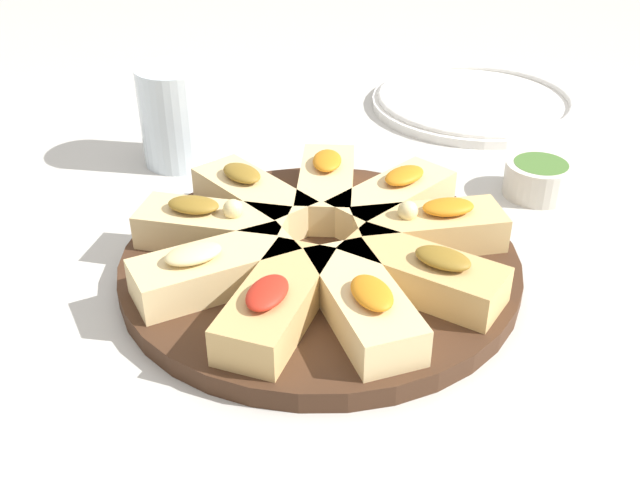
% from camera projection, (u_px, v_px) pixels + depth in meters
% --- Properties ---
extents(ground_plane, '(3.00, 3.00, 0.00)m').
position_uv_depth(ground_plane, '(320.00, 272.00, 0.62)').
color(ground_plane, beige).
extents(serving_board, '(0.32, 0.32, 0.02)m').
position_uv_depth(serving_board, '(320.00, 264.00, 0.61)').
color(serving_board, '#422819').
rests_on(serving_board, ground_plane).
extents(focaccia_slice_0, '(0.13, 0.07, 0.04)m').
position_uv_depth(focaccia_slice_0, '(252.00, 198.00, 0.66)').
color(focaccia_slice_0, '#E5C689').
rests_on(focaccia_slice_0, serving_board).
extents(focaccia_slice_1, '(0.12, 0.12, 0.04)m').
position_uv_depth(focaccia_slice_1, '(212.00, 226.00, 0.62)').
color(focaccia_slice_1, '#E5C689').
rests_on(focaccia_slice_1, serving_board).
extents(focaccia_slice_2, '(0.05, 0.12, 0.04)m').
position_uv_depth(focaccia_slice_2, '(213.00, 268.00, 0.57)').
color(focaccia_slice_2, '#E5C689').
rests_on(focaccia_slice_2, serving_board).
extents(focaccia_slice_3, '(0.12, 0.12, 0.04)m').
position_uv_depth(focaccia_slice_3, '(276.00, 303.00, 0.53)').
color(focaccia_slice_3, tan).
rests_on(focaccia_slice_3, serving_board).
extents(focaccia_slice_4, '(0.13, 0.07, 0.04)m').
position_uv_depth(focaccia_slice_4, '(363.00, 303.00, 0.53)').
color(focaccia_slice_4, '#E5C689').
rests_on(focaccia_slice_4, serving_board).
extents(focaccia_slice_5, '(0.13, 0.10, 0.04)m').
position_uv_depth(focaccia_slice_5, '(423.00, 273.00, 0.56)').
color(focaccia_slice_5, tan).
rests_on(focaccia_slice_5, serving_board).
extents(focaccia_slice_6, '(0.08, 0.13, 0.04)m').
position_uv_depth(focaccia_slice_6, '(429.00, 228.00, 0.62)').
color(focaccia_slice_6, '#DBB775').
rests_on(focaccia_slice_6, serving_board).
extents(focaccia_slice_7, '(0.08, 0.13, 0.04)m').
position_uv_depth(focaccia_slice_7, '(393.00, 200.00, 0.66)').
color(focaccia_slice_7, '#E5C689').
rests_on(focaccia_slice_7, serving_board).
extents(focaccia_slice_8, '(0.13, 0.11, 0.04)m').
position_uv_depth(focaccia_slice_8, '(326.00, 186.00, 0.68)').
color(focaccia_slice_8, '#E5C689').
rests_on(focaccia_slice_8, serving_board).
extents(plate_left, '(0.25, 0.25, 0.02)m').
position_uv_depth(plate_left, '(474.00, 101.00, 0.93)').
color(plate_left, white).
rests_on(plate_left, ground_plane).
extents(water_glass, '(0.08, 0.08, 0.10)m').
position_uv_depth(water_glass, '(177.00, 116.00, 0.77)').
color(water_glass, silver).
rests_on(water_glass, ground_plane).
extents(dipping_bowl, '(0.07, 0.07, 0.03)m').
position_uv_depth(dipping_bowl, '(539.00, 178.00, 0.73)').
color(dipping_bowl, silver).
rests_on(dipping_bowl, ground_plane).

